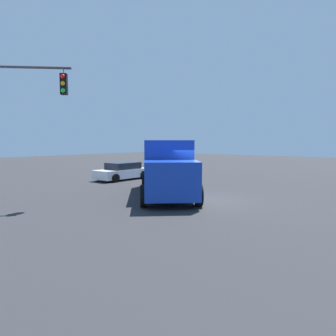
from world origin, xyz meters
name	(u,v)px	position (x,y,z in m)	size (l,w,h in m)	color
ground_plane	(202,200)	(0.00, 0.00, 0.00)	(100.00, 100.00, 0.00)	#2B2B2D
delivery_truck	(166,167)	(2.43, -0.29, 1.54)	(7.05, 7.50, 2.97)	#1438AD
traffic_light_primary	(2,110)	(6.67, 6.43, 4.33)	(3.47, 3.22, 6.36)	#38383D
sedan_white	(122,171)	(9.19, -3.48, 0.63)	(2.17, 4.36, 1.31)	white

